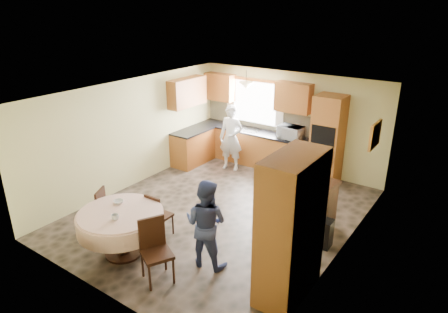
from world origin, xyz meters
TOP-DOWN VIEW (x-y plane):
  - floor at (0.00, 0.00)m, footprint 5.00×6.00m
  - ceiling at (0.00, 0.00)m, footprint 5.00×6.00m
  - wall_back at (0.00, 3.00)m, footprint 5.00×0.02m
  - wall_front at (0.00, -3.00)m, footprint 5.00×0.02m
  - wall_left at (-2.50, 0.00)m, footprint 0.02×6.00m
  - wall_right at (2.50, 0.00)m, footprint 0.02×6.00m
  - window at (-1.00, 2.98)m, footprint 1.40×0.03m
  - curtain_left at (-1.75, 2.93)m, footprint 0.22×0.02m
  - curtain_right at (-0.25, 2.93)m, footprint 0.22×0.02m
  - base_cab_back at (-0.85, 2.70)m, footprint 3.30×0.60m
  - counter_back at (-0.85, 2.70)m, footprint 3.30×0.64m
  - base_cab_left at (-2.20, 1.80)m, footprint 0.60×1.20m
  - counter_left at (-2.20, 1.80)m, footprint 0.64×1.20m
  - backsplash at (-0.85, 2.99)m, footprint 3.30×0.02m
  - wall_cab_left at (-2.05, 2.83)m, footprint 0.85×0.33m
  - wall_cab_right at (0.15, 2.83)m, footprint 0.90×0.33m
  - wall_cab_side at (-2.33, 1.80)m, footprint 0.33×1.20m
  - oven_tower at (1.15, 2.69)m, footprint 0.66×0.62m
  - oven_upper at (1.15, 2.38)m, footprint 0.56×0.01m
  - oven_lower at (1.15, 2.38)m, footprint 0.56×0.01m
  - pendant at (-1.00, 2.50)m, footprint 0.36×0.36m
  - sideboard at (1.50, 0.65)m, footprint 1.34×0.68m
  - space_heater at (2.15, 0.07)m, footprint 0.39×0.28m
  - cupboard at (2.22, -1.39)m, footprint 0.58×1.16m
  - dining_table at (-0.53, -2.14)m, footprint 1.44×1.44m
  - chair_left at (-1.40, -1.98)m, footprint 0.54×0.54m
  - chair_back at (-0.42, -1.41)m, footprint 0.39×0.39m
  - chair_right at (0.37, -2.26)m, footprint 0.59×0.59m
  - framed_picture at (2.47, 1.56)m, footprint 0.06×0.60m
  - microwave at (0.22, 2.65)m, footprint 0.61×0.43m
  - person_sink at (-1.14, 2.05)m, footprint 0.69×0.54m
  - person_dining at (0.80, -1.52)m, footprint 0.82×0.69m
  - bowl_sideboard at (1.14, 0.65)m, footprint 0.24×0.24m
  - bottle_sideboard at (1.74, 0.65)m, footprint 0.13×0.13m
  - cup_table at (-0.39, -2.36)m, footprint 0.16×0.16m
  - bowl_table at (-0.78, -1.95)m, footprint 0.22×0.22m

SIDE VIEW (x-z plane):
  - floor at x=0.00m, z-range -0.01..0.01m
  - space_heater at x=2.15m, z-range 0.00..0.52m
  - base_cab_back at x=-0.85m, z-range 0.00..0.88m
  - base_cab_left at x=-2.20m, z-range 0.00..0.88m
  - sideboard at x=1.50m, z-range 0.00..0.92m
  - chair_back at x=-0.42m, z-range 0.05..0.92m
  - chair_left at x=-1.40m, z-range 0.05..0.97m
  - chair_right at x=0.37m, z-range 0.05..1.07m
  - dining_table at x=-0.53m, z-range 0.23..1.05m
  - oven_lower at x=1.15m, z-range 0.53..0.97m
  - person_dining at x=0.80m, z-range 0.00..1.51m
  - person_sink at x=-1.14m, z-range 0.00..1.69m
  - bowl_table at x=-0.78m, z-range 0.82..0.88m
  - cup_table at x=-0.39m, z-range 0.82..0.92m
  - counter_back at x=-0.85m, z-range 0.88..0.92m
  - counter_left at x=-2.20m, z-range 0.88..0.92m
  - bowl_sideboard at x=1.14m, z-range 0.92..0.97m
  - oven_tower at x=1.15m, z-range 0.00..2.12m
  - microwave at x=0.22m, z-range 0.92..1.24m
  - bottle_sideboard at x=1.74m, z-range 0.92..1.25m
  - cupboard at x=2.22m, z-range 0.00..2.22m
  - backsplash at x=-0.85m, z-range 0.90..1.46m
  - wall_back at x=0.00m, z-range 0.00..2.50m
  - wall_front at x=0.00m, z-range 0.00..2.50m
  - wall_left at x=-2.50m, z-range 0.00..2.50m
  - wall_right at x=2.50m, z-range 0.00..2.50m
  - oven_upper at x=1.15m, z-range 1.02..1.48m
  - window at x=-1.00m, z-range 1.05..2.15m
  - curtain_left at x=-1.75m, z-range 1.08..2.22m
  - curtain_right at x=-0.25m, z-range 1.08..2.22m
  - framed_picture at x=2.47m, z-range 1.49..1.99m
  - wall_cab_left at x=-2.05m, z-range 1.55..2.27m
  - wall_cab_right at x=0.15m, z-range 1.55..2.27m
  - wall_cab_side at x=-2.33m, z-range 1.55..2.27m
  - pendant at x=-1.00m, z-range 2.03..2.21m
  - ceiling at x=0.00m, z-range 2.50..2.50m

